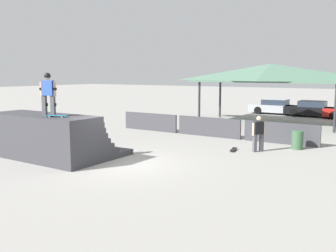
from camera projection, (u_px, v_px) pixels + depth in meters
ground_plane at (120, 164)px, 14.28m from camera, size 160.00×160.00×0.00m
quarter_pipe_ramp at (50, 138)px, 15.40m from camera, size 5.06×3.52×1.81m
skater_on_deck at (48, 91)px, 14.27m from camera, size 0.71×0.42×1.67m
skateboard_on_deck at (57, 116)px, 14.11m from camera, size 0.85×0.52×0.09m
bystander_walking at (258, 132)px, 16.48m from camera, size 0.46×0.58×1.59m
skateboard_on_ground at (233, 149)px, 16.80m from camera, size 0.37×0.82×0.09m
barrier_fence at (209, 127)px, 20.57m from camera, size 11.68×0.12×1.05m
pavilion_shelter at (270, 73)px, 25.35m from camera, size 10.59×4.05×4.10m
trash_bin at (297, 140)px, 17.11m from camera, size 0.52×0.52×0.85m
parked_car_silver at (276, 107)px, 31.87m from camera, size 4.50×1.80×1.27m
parked_car_black at (313, 109)px, 29.96m from camera, size 4.42×1.78×1.27m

